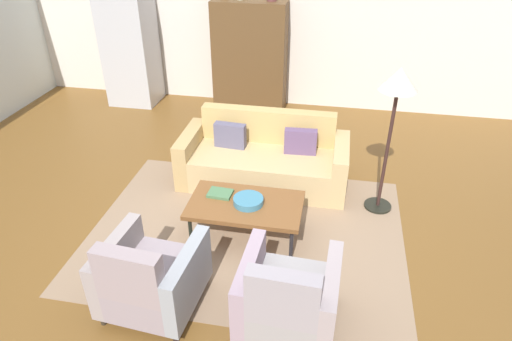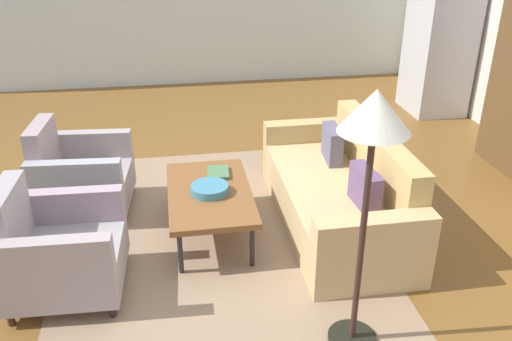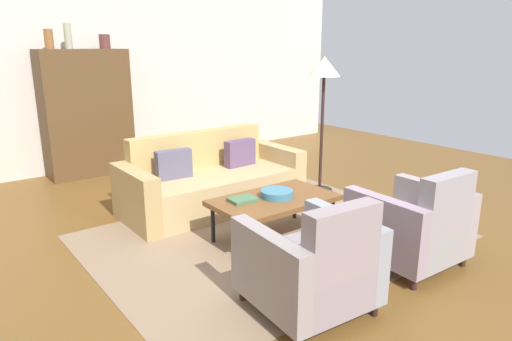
{
  "view_description": "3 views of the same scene",
  "coord_description": "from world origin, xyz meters",
  "px_view_note": "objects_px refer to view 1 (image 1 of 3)",
  "views": [
    {
      "loc": [
        0.97,
        -3.63,
        3.17
      ],
      "look_at": [
        0.16,
        0.63,
        0.52
      ],
      "focal_mm": 31.45,
      "sensor_mm": 36.0,
      "label": 1
    },
    {
      "loc": [
        4.14,
        -0.15,
        2.56
      ],
      "look_at": [
        0.18,
        0.52,
        0.6
      ],
      "focal_mm": 37.55,
      "sensor_mm": 36.0,
      "label": 2
    },
    {
      "loc": [
        -2.53,
        -3.09,
        1.85
      ],
      "look_at": [
        0.27,
        0.57,
        0.58
      ],
      "focal_mm": 31.89,
      "sensor_mm": 36.0,
      "label": 3
    }
  ],
  "objects_px": {
    "coffee_table": "(245,206)",
    "armchair_left": "(149,280)",
    "couch": "(264,159)",
    "book_stack": "(220,193)",
    "fruit_bowl": "(248,201)",
    "cabinet": "(250,57)",
    "armchair_right": "(287,300)",
    "floor_lamp": "(397,93)",
    "refrigerator": "(131,50)"
  },
  "relations": [
    {
      "from": "coffee_table",
      "to": "armchair_left",
      "type": "bearing_deg",
      "value": -117.44
    },
    {
      "from": "couch",
      "to": "book_stack",
      "type": "xyz_separation_m",
      "value": [
        -0.3,
        -1.08,
        0.15
      ]
    },
    {
      "from": "fruit_bowl",
      "to": "cabinet",
      "type": "bearing_deg",
      "value": 101.07
    },
    {
      "from": "fruit_bowl",
      "to": "book_stack",
      "type": "xyz_separation_m",
      "value": [
        -0.33,
        0.1,
        -0.02
      ]
    },
    {
      "from": "armchair_right",
      "to": "floor_lamp",
      "type": "xyz_separation_m",
      "value": [
        0.85,
        1.97,
        1.1
      ]
    },
    {
      "from": "armchair_left",
      "to": "floor_lamp",
      "type": "bearing_deg",
      "value": 48.47
    },
    {
      "from": "armchair_right",
      "to": "couch",
      "type": "bearing_deg",
      "value": 106.69
    },
    {
      "from": "couch",
      "to": "floor_lamp",
      "type": "bearing_deg",
      "value": 165.16
    },
    {
      "from": "refrigerator",
      "to": "floor_lamp",
      "type": "relative_size",
      "value": 1.08
    },
    {
      "from": "coffee_table",
      "to": "armchair_left",
      "type": "relative_size",
      "value": 1.36
    },
    {
      "from": "couch",
      "to": "armchair_right",
      "type": "distance_m",
      "value": 2.43
    },
    {
      "from": "coffee_table",
      "to": "book_stack",
      "type": "xyz_separation_m",
      "value": [
        -0.3,
        0.1,
        0.05
      ]
    },
    {
      "from": "armchair_right",
      "to": "book_stack",
      "type": "xyz_separation_m",
      "value": [
        -0.9,
        1.27,
        0.1
      ]
    },
    {
      "from": "coffee_table",
      "to": "cabinet",
      "type": "xyz_separation_m",
      "value": [
        -0.65,
        3.47,
        0.51
      ]
    },
    {
      "from": "coffee_table",
      "to": "fruit_bowl",
      "type": "distance_m",
      "value": 0.08
    },
    {
      "from": "armchair_left",
      "to": "cabinet",
      "type": "bearing_deg",
      "value": 95.17
    },
    {
      "from": "refrigerator",
      "to": "floor_lamp",
      "type": "height_order",
      "value": "refrigerator"
    },
    {
      "from": "book_stack",
      "to": "armchair_right",
      "type": "bearing_deg",
      "value": -54.77
    },
    {
      "from": "fruit_bowl",
      "to": "book_stack",
      "type": "relative_size",
      "value": 1.19
    },
    {
      "from": "couch",
      "to": "coffee_table",
      "type": "xyz_separation_m",
      "value": [
        -0.0,
        -1.19,
        0.1
      ]
    },
    {
      "from": "book_stack",
      "to": "armchair_left",
      "type": "bearing_deg",
      "value": -103.5
    },
    {
      "from": "book_stack",
      "to": "refrigerator",
      "type": "distance_m",
      "value": 4.09
    },
    {
      "from": "armchair_left",
      "to": "fruit_bowl",
      "type": "distance_m",
      "value": 1.33
    },
    {
      "from": "armchair_left",
      "to": "fruit_bowl",
      "type": "bearing_deg",
      "value": 66.0
    },
    {
      "from": "fruit_bowl",
      "to": "cabinet",
      "type": "height_order",
      "value": "cabinet"
    },
    {
      "from": "coffee_table",
      "to": "book_stack",
      "type": "bearing_deg",
      "value": 160.77
    },
    {
      "from": "armchair_right",
      "to": "floor_lamp",
      "type": "bearing_deg",
      "value": 69.12
    },
    {
      "from": "floor_lamp",
      "to": "book_stack",
      "type": "bearing_deg",
      "value": -158.24
    },
    {
      "from": "cabinet",
      "to": "floor_lamp",
      "type": "relative_size",
      "value": 1.05
    },
    {
      "from": "armchair_right",
      "to": "refrigerator",
      "type": "height_order",
      "value": "refrigerator"
    },
    {
      "from": "refrigerator",
      "to": "floor_lamp",
      "type": "xyz_separation_m",
      "value": [
        4.17,
        -2.56,
        0.52
      ]
    },
    {
      "from": "fruit_bowl",
      "to": "refrigerator",
      "type": "distance_m",
      "value": 4.37
    },
    {
      "from": "coffee_table",
      "to": "cabinet",
      "type": "relative_size",
      "value": 0.67
    },
    {
      "from": "couch",
      "to": "armchair_left",
      "type": "height_order",
      "value": "armchair_left"
    },
    {
      "from": "coffee_table",
      "to": "cabinet",
      "type": "bearing_deg",
      "value": 100.56
    },
    {
      "from": "couch",
      "to": "armchair_left",
      "type": "distance_m",
      "value": 2.43
    },
    {
      "from": "coffee_table",
      "to": "book_stack",
      "type": "relative_size",
      "value": 4.48
    },
    {
      "from": "book_stack",
      "to": "floor_lamp",
      "type": "relative_size",
      "value": 0.16
    },
    {
      "from": "floor_lamp",
      "to": "armchair_left",
      "type": "bearing_deg",
      "value": -136.19
    },
    {
      "from": "coffee_table",
      "to": "cabinet",
      "type": "distance_m",
      "value": 3.56
    },
    {
      "from": "couch",
      "to": "fruit_bowl",
      "type": "distance_m",
      "value": 1.2
    },
    {
      "from": "couch",
      "to": "coffee_table",
      "type": "distance_m",
      "value": 1.19
    },
    {
      "from": "book_stack",
      "to": "refrigerator",
      "type": "relative_size",
      "value": 0.14
    },
    {
      "from": "armchair_right",
      "to": "book_stack",
      "type": "distance_m",
      "value": 1.56
    },
    {
      "from": "book_stack",
      "to": "floor_lamp",
      "type": "xyz_separation_m",
      "value": [
        1.75,
        0.7,
        1.01
      ]
    },
    {
      "from": "armchair_right",
      "to": "refrigerator",
      "type": "relative_size",
      "value": 0.48
    },
    {
      "from": "armchair_right",
      "to": "fruit_bowl",
      "type": "distance_m",
      "value": 1.3
    },
    {
      "from": "couch",
      "to": "floor_lamp",
      "type": "xyz_separation_m",
      "value": [
        1.45,
        -0.38,
        1.16
      ]
    },
    {
      "from": "coffee_table",
      "to": "refrigerator",
      "type": "height_order",
      "value": "refrigerator"
    },
    {
      "from": "armchair_right",
      "to": "floor_lamp",
      "type": "relative_size",
      "value": 0.51
    }
  ]
}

